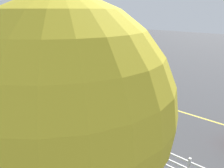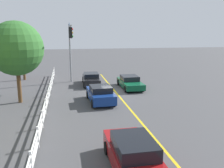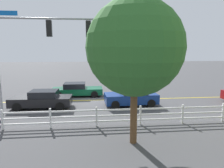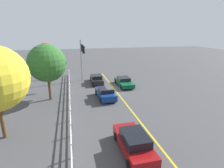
{
  "view_description": "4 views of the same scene",
  "coord_description": "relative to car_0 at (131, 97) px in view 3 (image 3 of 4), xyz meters",
  "views": [
    {
      "loc": [
        -13.54,
        14.12,
        6.88
      ],
      "look_at": [
        -2.68,
        1.93,
        1.49
      ],
      "focal_mm": 35.86,
      "sensor_mm": 36.0,
      "label": 1
    },
    {
      "loc": [
        -22.75,
        4.7,
        5.84
      ],
      "look_at": [
        -3.28,
        0.96,
        1.51
      ],
      "focal_mm": 38.87,
      "sensor_mm": 36.0,
      "label": 2
    },
    {
      "loc": [
        -0.14,
        17.6,
        4.39
      ],
      "look_at": [
        -1.74,
        2.09,
        1.78
      ],
      "focal_mm": 32.68,
      "sensor_mm": 36.0,
      "label": 3
    },
    {
      "loc": [
        -23.55,
        5.95,
        8.13
      ],
      "look_at": [
        -3.13,
        1.07,
        1.75
      ],
      "focal_mm": 28.43,
      "sensor_mm": 36.0,
      "label": 4
    }
  ],
  "objects": [
    {
      "name": "signal_assembly",
      "position": [
        6.7,
        2.2,
        4.07
      ],
      "size": [
        7.83,
        0.37,
        6.73
      ],
      "color": "gray",
      "rests_on": "ground_plane"
    },
    {
      "name": "tree_0",
      "position": [
        1.22,
        6.62,
        3.79
      ],
      "size": [
        4.38,
        4.38,
        6.69
      ],
      "color": "brown",
      "rests_on": "ground_plane"
    },
    {
      "name": "lane_center_stripe",
      "position": [
        -0.69,
        -1.94,
        -0.69
      ],
      "size": [
        28.0,
        0.16,
        0.01
      ],
      "primitive_type": "cube",
      "color": "gold",
      "rests_on": "ground_plane"
    },
    {
      "name": "white_rail_fence",
      "position": [
        0.31,
        4.31,
        -0.09
      ],
      "size": [
        26.1,
        0.1,
        1.15
      ],
      "color": "white",
      "rests_on": "ground_plane"
    },
    {
      "name": "car_3",
      "position": [
        6.94,
        0.06,
        -0.04
      ],
      "size": [
        4.57,
        1.96,
        1.35
      ],
      "rotation": [
        0.0,
        0.0,
        -0.03
      ],
      "color": "black",
      "rests_on": "ground_plane"
    },
    {
      "name": "car_0",
      "position": [
        0.0,
        0.0,
        0.0
      ],
      "size": [
        4.21,
        2.1,
        1.42
      ],
      "rotation": [
        0.0,
        0.0,
        0.05
      ],
      "color": "navy",
      "rests_on": "ground_plane"
    },
    {
      "name": "car_1",
      "position": [
        4.57,
        -3.78,
        -0.08
      ],
      "size": [
        4.76,
        1.99,
        1.28
      ],
      "rotation": [
        0.0,
        0.0,
        3.14
      ],
      "color": "#0C4C2D",
      "rests_on": "ground_plane"
    },
    {
      "name": "ground_plane",
      "position": [
        3.31,
        -1.94,
        -0.69
      ],
      "size": [
        120.0,
        120.0,
        0.0
      ],
      "primitive_type": "plane",
      "color": "#444447"
    }
  ]
}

